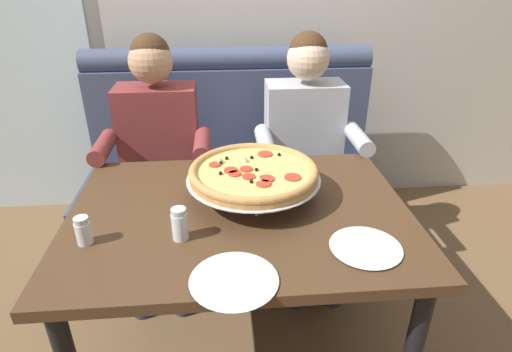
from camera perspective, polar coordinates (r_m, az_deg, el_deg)
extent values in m
cube|color=#424C6B|center=(2.48, -2.95, -5.35)|extent=(1.69, 0.60, 0.46)
cube|color=#424C6B|center=(2.64, -3.53, 7.64)|extent=(1.69, 0.18, 0.65)
cylinder|color=#424C6B|center=(2.53, -3.78, 15.66)|extent=(1.69, 0.14, 0.14)
cube|color=#4C331E|center=(1.54, -2.21, -5.29)|extent=(1.24, 0.91, 0.04)
cylinder|color=black|center=(2.13, -17.69, -8.80)|extent=(0.06, 0.06, 0.72)
cylinder|color=black|center=(2.16, 12.30, -7.53)|extent=(0.06, 0.06, 0.72)
cube|color=#2D3342|center=(2.14, -13.10, -2.39)|extent=(0.34, 0.40, 0.15)
cylinder|color=#2D3342|center=(2.12, -15.78, -13.02)|extent=(0.11, 0.11, 0.46)
cylinder|color=#2D3342|center=(2.09, -10.26, -13.00)|extent=(0.11, 0.11, 0.46)
cube|color=brown|center=(2.25, -12.99, 4.94)|extent=(0.40, 0.22, 0.56)
cylinder|color=brown|center=(2.07, -20.16, 3.72)|extent=(0.08, 0.28, 0.08)
cylinder|color=brown|center=(2.00, -7.34, 4.38)|extent=(0.08, 0.28, 0.08)
sphere|color=tan|center=(2.11, -14.22, 14.95)|extent=(0.21, 0.21, 0.21)
sphere|color=#472D19|center=(2.11, -14.29, 15.93)|extent=(0.19, 0.19, 0.19)
cube|color=#2D3342|center=(2.15, 7.26, -1.57)|extent=(0.34, 0.40, 0.15)
cylinder|color=#2D3342|center=(2.10, 5.42, -12.30)|extent=(0.11, 0.11, 0.46)
cylinder|color=#2D3342|center=(2.15, 10.80, -11.84)|extent=(0.11, 0.11, 0.46)
cube|color=#B2B7C1|center=(2.26, 6.46, 5.66)|extent=(0.40, 0.22, 0.56)
cylinder|color=#B2B7C1|center=(2.01, 1.23, 4.70)|extent=(0.08, 0.28, 0.08)
cylinder|color=#B2B7C1|center=(2.10, 13.84, 4.97)|extent=(0.08, 0.28, 0.08)
sphere|color=beige|center=(2.13, 7.14, 15.65)|extent=(0.21, 0.21, 0.21)
sphere|color=#472D19|center=(2.13, 7.14, 16.62)|extent=(0.19, 0.19, 0.19)
cylinder|color=silver|center=(1.48, 0.09, -4.04)|extent=(0.01, 0.01, 0.08)
cylinder|color=silver|center=(1.65, -4.50, -0.64)|extent=(0.01, 0.01, 0.08)
cylinder|color=silver|center=(1.66, 3.43, -0.32)|extent=(0.01, 0.01, 0.08)
torus|color=silver|center=(1.58, -0.33, -0.47)|extent=(0.28, 0.28, 0.01)
cylinder|color=silver|center=(1.57, -0.34, -0.21)|extent=(0.51, 0.51, 0.00)
cylinder|color=tan|center=(1.57, -0.34, 0.14)|extent=(0.48, 0.48, 0.02)
torus|color=tan|center=(1.56, -0.34, 0.77)|extent=(0.49, 0.49, 0.03)
cylinder|color=#EFCC6B|center=(1.56, -0.34, 0.60)|extent=(0.42, 0.42, 0.01)
cylinder|color=red|center=(1.56, -3.44, 0.78)|extent=(0.05, 0.05, 0.01)
cylinder|color=red|center=(1.49, 1.46, -0.37)|extent=(0.06, 0.06, 0.01)
cylinder|color=red|center=(1.61, -5.65, 1.56)|extent=(0.05, 0.05, 0.01)
cylinder|color=red|center=(1.51, -0.99, -0.07)|extent=(0.05, 0.05, 0.01)
cylinder|color=red|center=(1.46, 1.05, -1.06)|extent=(0.05, 0.05, 0.01)
cylinder|color=red|center=(1.53, -2.91, 0.31)|extent=(0.05, 0.05, 0.01)
cylinder|color=red|center=(1.51, 5.03, -0.17)|extent=(0.06, 0.06, 0.01)
cylinder|color=red|center=(1.69, 1.25, 3.02)|extent=(0.06, 0.06, 0.01)
cylinder|color=red|center=(1.56, -1.36, 0.97)|extent=(0.05, 0.05, 0.01)
sphere|color=black|center=(1.65, -0.60, 2.57)|extent=(0.01, 0.01, 0.01)
sphere|color=black|center=(1.55, 0.07, 0.90)|extent=(0.01, 0.01, 0.01)
sphere|color=black|center=(1.53, -4.87, 0.39)|extent=(0.01, 0.01, 0.01)
sphere|color=black|center=(1.68, 3.18, 2.95)|extent=(0.01, 0.01, 0.01)
sphere|color=black|center=(1.61, -4.85, 1.81)|extent=(0.01, 0.01, 0.01)
sphere|color=black|center=(1.47, -0.64, -0.75)|extent=(0.01, 0.01, 0.01)
sphere|color=black|center=(1.65, -4.04, 2.47)|extent=(0.01, 0.01, 0.01)
cone|color=#CCC675|center=(1.62, -1.56, 2.32)|extent=(0.04, 0.04, 0.02)
cone|color=#CCC675|center=(1.62, -4.90, 2.18)|extent=(0.04, 0.04, 0.02)
cone|color=#CCC675|center=(1.48, 0.41, -0.25)|extent=(0.04, 0.04, 0.02)
cylinder|color=white|center=(1.45, -22.48, -7.21)|extent=(0.05, 0.05, 0.08)
cylinder|color=silver|center=(1.46, -22.38, -7.70)|extent=(0.04, 0.04, 0.05)
cylinder|color=silver|center=(1.43, -22.82, -5.61)|extent=(0.05, 0.05, 0.02)
cylinder|color=white|center=(1.38, -10.36, -6.79)|extent=(0.05, 0.05, 0.09)
cylinder|color=#A82D19|center=(1.39, -10.31, -7.28)|extent=(0.05, 0.05, 0.06)
cylinder|color=silver|center=(1.35, -10.56, -4.80)|extent=(0.05, 0.05, 0.02)
cylinder|color=white|center=(1.38, 14.76, -9.44)|extent=(0.16, 0.16, 0.01)
cone|color=white|center=(1.38, 14.80, -9.14)|extent=(0.23, 0.23, 0.01)
cylinder|color=white|center=(1.22, -3.03, -14.08)|extent=(0.18, 0.18, 0.01)
cone|color=white|center=(1.21, -3.04, -13.76)|extent=(0.26, 0.26, 0.01)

